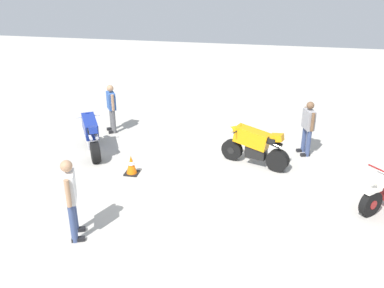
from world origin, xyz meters
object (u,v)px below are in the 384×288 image
Objects in this scene: person_in_blue_shirt at (111,106)px; traffic_cone at (131,165)px; motorcycle_blue_sportbike at (91,134)px; person_in_gray_shirt at (308,125)px; person_in_white_shirt at (70,194)px; motorcycle_orange_sportbike at (254,145)px.

person_in_blue_shirt is 2.98× the size of traffic_cone.
person_in_gray_shirt is at bearing -110.82° from motorcycle_blue_sportbike.
person_in_blue_shirt is at bearing -59.93° from traffic_cone.
person_in_white_shirt reaches higher than motorcycle_blue_sportbike.
person_in_blue_shirt reaches higher than motorcycle_orange_sportbike.
motorcycle_orange_sportbike is 1.21× the size of person_in_blue_shirt.
motorcycle_blue_sportbike is 1.12× the size of person_in_blue_shirt.
person_in_white_shirt is 2.95m from traffic_cone.
motorcycle_orange_sportbike is 4.70m from motorcycle_blue_sportbike.
person_in_blue_shirt reaches higher than motorcycle_blue_sportbike.
motorcycle_blue_sportbike is 1.02× the size of person_in_white_shirt.
person_in_gray_shirt reaches higher than motorcycle_blue_sportbike.
traffic_cone is (-0.22, -2.85, -0.74)m from person_in_white_shirt.
person_in_white_shirt is (3.35, 4.03, 0.40)m from motorcycle_orange_sportbike.
traffic_cone is at bearing 5.71° from person_in_gray_shirt.
person_in_gray_shirt is at bearing 23.88° from person_in_white_shirt.
person_in_white_shirt is at bearing 70.61° from person_in_blue_shirt.
person_in_white_shirt is (-1.38, 5.61, 0.11)m from person_in_blue_shirt.
person_in_gray_shirt is (-6.13, -1.16, 0.30)m from motorcycle_blue_sportbike.
person_in_blue_shirt is at bearing 81.06° from person_in_white_shirt.
motorcycle_blue_sportbike is at bearing 86.37° from person_in_white_shirt.
person_in_blue_shirt is 0.91× the size of person_in_white_shirt.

